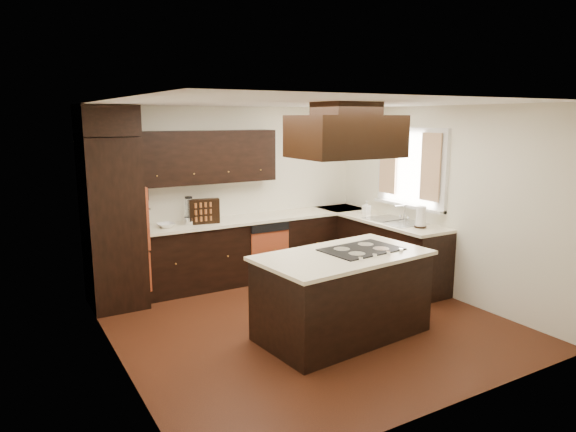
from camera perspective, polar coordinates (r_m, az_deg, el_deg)
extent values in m
cube|color=#552713|center=(6.12, 2.07, -11.75)|extent=(4.20, 4.20, 0.02)
cube|color=white|center=(5.65, 2.25, 12.54)|extent=(4.20, 4.20, 0.02)
cube|color=white|center=(7.60, -6.42, 2.53)|extent=(4.20, 0.02, 2.50)
cube|color=white|center=(4.18, 17.92, -4.87)|extent=(4.20, 0.02, 2.50)
cube|color=white|center=(4.98, -18.82, -2.43)|extent=(0.02, 4.20, 2.50)
cube|color=white|center=(7.10, 16.68, 1.55)|extent=(0.02, 4.20, 2.50)
cube|color=black|center=(6.72, -18.91, -0.74)|extent=(0.65, 0.75, 2.12)
cube|color=#B64C28|center=(6.78, -16.05, 0.05)|extent=(0.05, 0.62, 0.78)
cube|color=black|center=(7.50, -5.08, -3.88)|extent=(2.93, 0.60, 0.88)
cube|color=black|center=(7.69, 9.87, -3.62)|extent=(0.60, 2.40, 0.88)
cube|color=#FFF5CF|center=(7.38, -5.09, -0.45)|extent=(2.93, 0.63, 0.04)
cube|color=#FFF5CF|center=(7.58, 9.90, -0.27)|extent=(0.63, 2.40, 0.04)
cube|color=black|center=(7.21, -9.07, 6.49)|extent=(2.00, 0.34, 0.72)
cube|color=#B64C28|center=(7.38, -2.03, -4.43)|extent=(0.60, 0.05, 0.72)
cube|color=white|center=(7.41, 13.53, 5.20)|extent=(0.06, 1.32, 1.12)
cube|color=white|center=(7.42, 13.69, 5.21)|extent=(0.00, 1.20, 1.00)
cube|color=#FAE6C0|center=(7.06, 15.56, 5.25)|extent=(0.02, 0.34, 0.90)
cube|color=#FAE6C0|center=(7.67, 11.05, 5.86)|extent=(0.02, 0.34, 0.90)
cube|color=silver|center=(7.33, 11.75, -0.53)|extent=(0.52, 0.84, 0.01)
cube|color=black|center=(5.65, 6.02, -8.88)|extent=(1.86, 1.13, 0.88)
cube|color=#FFF5CF|center=(5.51, 6.12, -4.38)|extent=(1.93, 1.21, 0.04)
cube|color=black|center=(5.69, 8.15, -3.69)|extent=(0.89, 0.64, 0.01)
cube|color=black|center=(5.26, 6.41, 8.79)|extent=(1.05, 0.72, 0.42)
cube|color=black|center=(5.26, 6.48, 11.79)|extent=(0.55, 0.50, 0.13)
cylinder|color=silver|center=(7.07, -10.90, -0.53)|extent=(0.15, 0.15, 0.10)
cone|color=silver|center=(7.04, -10.95, 0.91)|extent=(0.13, 0.13, 0.26)
cube|color=black|center=(7.06, -9.29, 0.51)|extent=(0.42, 0.18, 0.34)
imported|color=white|center=(6.94, -13.42, -1.02)|extent=(0.25, 0.25, 0.06)
imported|color=white|center=(7.72, 8.71, 0.92)|extent=(0.10, 0.11, 0.21)
cylinder|color=white|center=(6.94, 14.54, -0.12)|extent=(0.16, 0.16, 0.28)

